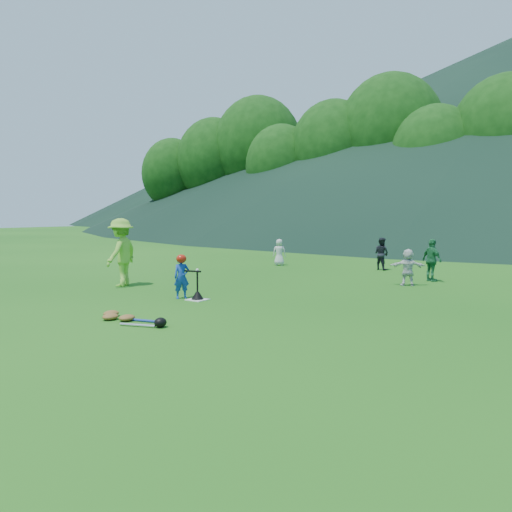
{
  "coord_description": "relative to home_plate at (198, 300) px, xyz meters",
  "views": [
    {
      "loc": [
        8.05,
        -9.06,
        2.13
      ],
      "look_at": [
        0.0,
        2.5,
        0.9
      ],
      "focal_mm": 35.0,
      "sensor_mm": 36.0,
      "label": 1
    }
  ],
  "objects": [
    {
      "name": "fielder_c",
      "position": [
        3.75,
        6.64,
        0.65
      ],
      "size": [
        0.83,
        0.69,
        1.32
      ],
      "primitive_type": "imported",
      "rotation": [
        0.0,
        0.0,
        2.57
      ],
      "color": "#216F3D",
      "rests_on": "ground"
    },
    {
      "name": "fielder_b",
      "position": [
        1.33,
        8.75,
        0.59
      ],
      "size": [
        0.69,
        0.6,
        1.2
      ],
      "primitive_type": "imported",
      "rotation": [
        0.0,
        0.0,
        2.86
      ],
      "color": "black",
      "rests_on": "ground"
    },
    {
      "name": "distant_hills",
      "position": [
        -7.63,
        81.81,
        14.97
      ],
      "size": [
        155.0,
        140.0,
        32.0
      ],
      "color": "black",
      "rests_on": "ground"
    },
    {
      "name": "batter_gear",
      "position": [
        -0.45,
        -0.05,
        0.96
      ],
      "size": [
        0.73,
        0.26,
        0.43
      ],
      "color": "#AC1A0B",
      "rests_on": "ground"
    },
    {
      "name": "equipment_pile",
      "position": [
        0.43,
        -2.59,
        0.06
      ],
      "size": [
        1.8,
        0.63,
        0.19
      ],
      "color": "olive",
      "rests_on": "ground"
    },
    {
      "name": "fielder_a",
      "position": [
        -2.64,
        7.93,
        0.52
      ],
      "size": [
        0.62,
        0.55,
        1.07
      ],
      "primitive_type": "imported",
      "rotation": [
        0.0,
        0.0,
        3.66
      ],
      "color": "silver",
      "rests_on": "ground"
    },
    {
      "name": "adult_coach",
      "position": [
        -3.38,
        0.52,
        0.97
      ],
      "size": [
        1.08,
        1.43,
        1.96
      ],
      "primitive_type": "imported",
      "rotation": [
        0.0,
        0.0,
        -1.26
      ],
      "color": "#80C339",
      "rests_on": "ground"
    },
    {
      "name": "tree_line",
      "position": [
        0.2,
        33.83,
        8.2
      ],
      "size": [
        70.04,
        11.4,
        14.82
      ],
      "color": "#382314",
      "rests_on": "ground"
    },
    {
      "name": "batter_child",
      "position": [
        -0.47,
        -0.05,
        0.53
      ],
      "size": [
        0.43,
        0.47,
        1.07
      ],
      "primitive_type": "imported",
      "rotation": [
        0.0,
        0.0,
        1.01
      ],
      "color": "#163E9C",
      "rests_on": "ground"
    },
    {
      "name": "batting_tee",
      "position": [
        0.0,
        0.0,
        0.12
      ],
      "size": [
        0.3,
        0.3,
        0.68
      ],
      "color": "black",
      "rests_on": "home_plate"
    },
    {
      "name": "outfield_fence",
      "position": [
        0.0,
        28.0,
        0.69
      ],
      "size": [
        70.07,
        0.08,
        1.33
      ],
      "color": "gray",
      "rests_on": "ground"
    },
    {
      "name": "baseball",
      "position": [
        0.0,
        0.0,
        0.73
      ],
      "size": [
        0.08,
        0.08,
        0.08
      ],
      "primitive_type": "sphere",
      "color": "white",
      "rests_on": "batting_tee"
    },
    {
      "name": "fielder_d",
      "position": [
        3.43,
        5.33,
        0.53
      ],
      "size": [
        1.04,
        0.73,
        1.08
      ],
      "primitive_type": "imported",
      "rotation": [
        0.0,
        0.0,
        3.6
      ],
      "color": "silver",
      "rests_on": "ground"
    },
    {
      "name": "ground",
      "position": [
        0.0,
        0.0,
        -0.01
      ],
      "size": [
        120.0,
        120.0,
        0.0
      ],
      "primitive_type": "plane",
      "color": "#185513",
      "rests_on": "ground"
    },
    {
      "name": "home_plate",
      "position": [
        0.0,
        0.0,
        0.0
      ],
      "size": [
        0.45,
        0.45,
        0.02
      ],
      "primitive_type": "cube",
      "color": "silver",
      "rests_on": "ground"
    }
  ]
}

